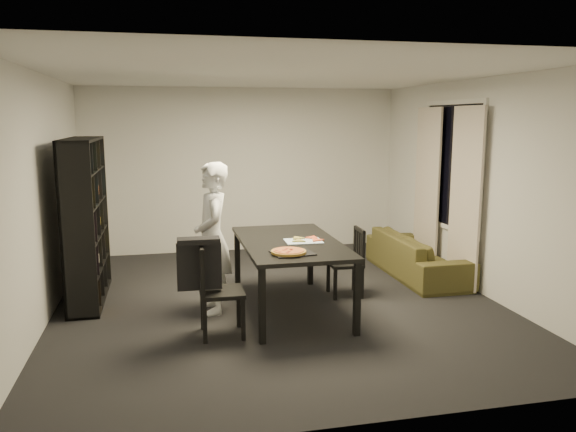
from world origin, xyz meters
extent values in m
cube|color=black|center=(0.00, 0.00, 0.00)|extent=(5.00, 5.50, 0.01)
cube|color=white|center=(0.00, 0.00, 2.60)|extent=(5.00, 5.50, 0.01)
cube|color=silver|center=(0.00, 2.75, 1.30)|extent=(5.00, 0.01, 2.60)
cube|color=silver|center=(0.00, -2.75, 1.30)|extent=(5.00, 0.01, 2.60)
cube|color=silver|center=(-2.50, 0.00, 1.30)|extent=(0.01, 5.50, 2.60)
cube|color=silver|center=(2.50, 0.00, 1.30)|extent=(0.01, 5.50, 2.60)
cube|color=black|center=(2.48, 0.60, 1.50)|extent=(0.02, 1.40, 1.60)
cube|color=white|center=(2.48, 0.60, 1.50)|extent=(0.03, 1.52, 1.72)
cube|color=beige|center=(2.40, 0.08, 1.15)|extent=(0.03, 0.70, 2.25)
cube|color=beige|center=(2.40, 1.12, 1.15)|extent=(0.03, 0.70, 2.25)
cube|color=black|center=(-2.16, 0.60, 0.95)|extent=(0.35, 1.50, 1.90)
cube|color=black|center=(0.08, -0.28, 0.77)|extent=(1.05, 1.89, 0.04)
cube|color=black|center=(-0.39, -1.17, 0.37)|extent=(0.06, 0.06, 0.75)
cube|color=black|center=(0.55, -1.17, 0.37)|extent=(0.06, 0.06, 0.75)
cube|color=black|center=(-0.39, 0.61, 0.37)|extent=(0.06, 0.06, 0.75)
cube|color=black|center=(0.55, 0.61, 0.37)|extent=(0.06, 0.06, 0.75)
cube|color=black|center=(-0.74, -0.87, 0.44)|extent=(0.43, 0.43, 0.04)
cube|color=black|center=(-0.93, -0.87, 0.69)|extent=(0.05, 0.43, 0.46)
cube|color=black|center=(-0.93, -0.87, 0.90)|extent=(0.04, 0.41, 0.05)
cube|color=black|center=(-0.56, -1.06, 0.21)|extent=(0.04, 0.04, 0.42)
cube|color=black|center=(-0.55, -0.69, 0.21)|extent=(0.04, 0.04, 0.42)
cube|color=black|center=(-0.92, -1.05, 0.21)|extent=(0.04, 0.04, 0.42)
cube|color=black|center=(-0.92, -0.69, 0.21)|extent=(0.04, 0.04, 0.42)
cube|color=black|center=(0.85, 0.08, 0.39)|extent=(0.40, 0.40, 0.04)
cube|color=black|center=(1.02, 0.07, 0.62)|extent=(0.05, 0.38, 0.41)
cube|color=black|center=(1.02, 0.07, 0.80)|extent=(0.04, 0.37, 0.05)
cube|color=black|center=(0.69, 0.25, 0.19)|extent=(0.04, 0.04, 0.37)
cube|color=black|center=(0.68, -0.08, 0.19)|extent=(0.04, 0.04, 0.37)
cube|color=black|center=(1.02, 0.23, 0.19)|extent=(0.04, 0.04, 0.37)
cube|color=black|center=(1.00, -0.09, 0.19)|extent=(0.04, 0.04, 0.37)
cube|color=black|center=(-0.95, -0.87, 0.71)|extent=(0.43, 0.09, 0.46)
cube|color=black|center=(-0.95, -0.87, 0.97)|extent=(0.41, 0.18, 0.05)
imported|color=silver|center=(-0.76, -0.14, 0.83)|extent=(0.41, 0.61, 1.66)
cube|color=black|center=(-0.02, -0.86, 0.79)|extent=(0.44, 0.37, 0.01)
cylinder|color=#AE8232|center=(-0.07, -0.88, 0.81)|extent=(0.35, 0.35, 0.02)
cylinder|color=gold|center=(-0.07, -0.88, 0.83)|extent=(0.31, 0.31, 0.01)
cube|color=white|center=(0.22, -0.34, 0.79)|extent=(0.41, 0.31, 0.01)
imported|color=#433C1A|center=(2.08, 0.70, 0.28)|extent=(0.75, 1.92, 0.56)
camera|label=1|loc=(-1.26, -6.18, 2.12)|focal=35.00mm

